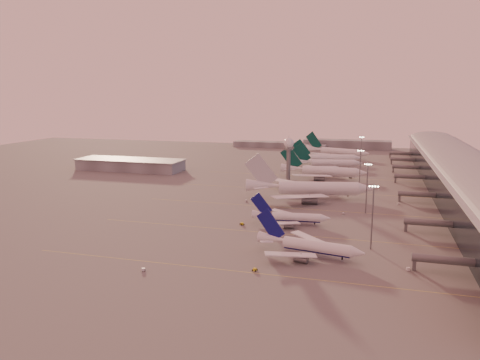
# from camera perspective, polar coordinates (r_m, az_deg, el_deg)

# --- Properties ---
(ground) EXTENTS (700.00, 700.00, 0.00)m
(ground) POSITION_cam_1_polar(r_m,az_deg,el_deg) (192.66, -2.00, -6.88)
(ground) COLOR #575454
(ground) RESTS_ON ground
(taxiway_markings) EXTENTS (180.00, 185.25, 0.02)m
(taxiway_markings) POSITION_cam_1_polar(r_m,az_deg,el_deg) (239.37, 9.06, -3.53)
(taxiway_markings) COLOR gold
(taxiway_markings) RESTS_ON ground
(terminal) EXTENTS (57.00, 362.00, 23.04)m
(terminal) POSITION_cam_1_polar(r_m,az_deg,el_deg) (293.15, 25.76, 0.23)
(terminal) COLOR black
(terminal) RESTS_ON ground
(hangar) EXTENTS (82.00, 27.00, 8.50)m
(hangar) POSITION_cam_1_polar(r_m,az_deg,el_deg) (365.06, -13.21, 1.85)
(hangar) COLOR slate
(hangar) RESTS_ON ground
(radar_tower) EXTENTS (6.40, 6.40, 31.10)m
(radar_tower) POSITION_cam_1_polar(r_m,az_deg,el_deg) (301.55, 5.95, 3.49)
(radar_tower) COLOR slate
(radar_tower) RESTS_ON ground
(mast_a) EXTENTS (3.60, 0.56, 25.00)m
(mast_a) POSITION_cam_1_polar(r_m,az_deg,el_deg) (180.18, 15.84, -3.98)
(mast_a) COLOR slate
(mast_a) RESTS_ON ground
(mast_b) EXTENTS (3.60, 0.56, 25.00)m
(mast_b) POSITION_cam_1_polar(r_m,az_deg,el_deg) (233.92, 15.21, -0.66)
(mast_b) COLOR slate
(mast_b) RESTS_ON ground
(mast_c) EXTENTS (3.60, 0.56, 25.00)m
(mast_c) POSITION_cam_1_polar(r_m,az_deg,el_deg) (288.20, 14.42, 1.44)
(mast_c) COLOR slate
(mast_c) RESTS_ON ground
(mast_d) EXTENTS (3.60, 0.56, 25.00)m
(mast_d) POSITION_cam_1_polar(r_m,az_deg,el_deg) (377.42, 14.55, 3.51)
(mast_d) COLOR slate
(mast_d) RESTS_ON ground
(distant_horizon) EXTENTS (165.00, 37.50, 9.00)m
(distant_horizon) POSITION_cam_1_polar(r_m,az_deg,el_deg) (505.71, 9.76, 4.28)
(distant_horizon) COLOR slate
(distant_horizon) RESTS_ON ground
(narrowbody_near) EXTENTS (40.29, 31.87, 15.87)m
(narrowbody_near) POSITION_cam_1_polar(r_m,az_deg,el_deg) (171.16, 8.42, -8.13)
(narrowbody_near) COLOR white
(narrowbody_near) RESTS_ON ground
(narrowbody_mid) EXTENTS (35.77, 28.44, 13.98)m
(narrowbody_mid) POSITION_cam_1_polar(r_m,az_deg,el_deg) (210.12, 6.19, -4.65)
(narrowbody_mid) COLOR white
(narrowbody_mid) RESTS_ON ground
(widebody_white) EXTENTS (70.58, 56.05, 25.05)m
(widebody_white) POSITION_cam_1_polar(r_m,az_deg,el_deg) (262.48, 8.49, -1.30)
(widebody_white) COLOR white
(widebody_white) RESTS_ON ground
(greentail_a) EXTENTS (59.73, 48.16, 21.68)m
(greentail_a) POSITION_cam_1_polar(r_m,az_deg,el_deg) (325.76, 10.12, 0.86)
(greentail_a) COLOR white
(greentail_a) RESTS_ON ground
(greentail_b) EXTENTS (52.93, 42.32, 19.46)m
(greentail_b) POSITION_cam_1_polar(r_m,az_deg,el_deg) (367.43, 10.66, 1.87)
(greentail_b) COLOR white
(greentail_b) RESTS_ON ground
(greentail_c) EXTENTS (56.22, 44.86, 20.80)m
(greentail_c) POSITION_cam_1_polar(r_m,az_deg,el_deg) (393.66, 10.62, 2.47)
(greentail_c) COLOR white
(greentail_c) RESTS_ON ground
(greentail_d) EXTENTS (59.78, 47.44, 22.66)m
(greentail_d) POSITION_cam_1_polar(r_m,az_deg,el_deg) (435.41, 11.73, 3.24)
(greentail_d) COLOR white
(greentail_d) RESTS_ON ground
(gsv_truck_a) EXTENTS (5.63, 3.61, 2.14)m
(gsv_truck_a) POSITION_cam_1_polar(r_m,az_deg,el_deg) (159.41, -11.56, -10.47)
(gsv_truck_a) COLOR silver
(gsv_truck_a) RESTS_ON ground
(gsv_tug_near) EXTENTS (2.58, 3.56, 0.92)m
(gsv_tug_near) POSITION_cam_1_polar(r_m,az_deg,el_deg) (156.68, 1.81, -10.87)
(gsv_tug_near) COLOR gold
(gsv_tug_near) RESTS_ON ground
(gsv_catering_a) EXTENTS (5.54, 3.54, 4.20)m
(gsv_catering_a) POSITION_cam_1_polar(r_m,az_deg,el_deg) (165.98, 19.93, -9.68)
(gsv_catering_a) COLOR silver
(gsv_catering_a) RESTS_ON ground
(gsv_tug_mid) EXTENTS (4.04, 4.12, 1.03)m
(gsv_tug_mid) POSITION_cam_1_polar(r_m,az_deg,el_deg) (208.34, 0.24, -5.38)
(gsv_tug_mid) COLOR gold
(gsv_tug_mid) RESTS_ON ground
(gsv_truck_b) EXTENTS (4.71, 1.93, 1.87)m
(gsv_truck_b) POSITION_cam_1_polar(r_m,az_deg,el_deg) (231.41, 12.56, -3.91)
(gsv_truck_b) COLOR silver
(gsv_truck_b) RESTS_ON ground
(gsv_truck_c) EXTENTS (5.46, 4.00, 2.09)m
(gsv_truck_c) POSITION_cam_1_polar(r_m,az_deg,el_deg) (252.41, 0.84, -2.42)
(gsv_truck_c) COLOR silver
(gsv_truck_c) RESTS_ON ground
(gsv_catering_b) EXTENTS (4.67, 2.68, 3.61)m
(gsv_catering_b) POSITION_cam_1_polar(r_m,az_deg,el_deg) (259.49, 18.79, -2.47)
(gsv_catering_b) COLOR silver
(gsv_catering_b) RESTS_ON ground
(gsv_tug_far) EXTENTS (2.67, 3.94, 1.05)m
(gsv_tug_far) POSITION_cam_1_polar(r_m,az_deg,el_deg) (290.40, 7.91, -0.91)
(gsv_tug_far) COLOR #595B5E
(gsv_tug_far) RESTS_ON ground
(gsv_truck_d) EXTENTS (3.95, 5.78, 2.20)m
(gsv_truck_d) POSITION_cam_1_polar(r_m,az_deg,el_deg) (307.22, 2.66, -0.08)
(gsv_truck_d) COLOR silver
(gsv_truck_d) RESTS_ON ground
(gsv_tug_hangar) EXTENTS (3.28, 2.19, 0.88)m
(gsv_tug_hangar) POSITION_cam_1_polar(r_m,az_deg,el_deg) (330.01, 13.36, 0.27)
(gsv_tug_hangar) COLOR #595B5E
(gsv_tug_hangar) RESTS_ON ground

